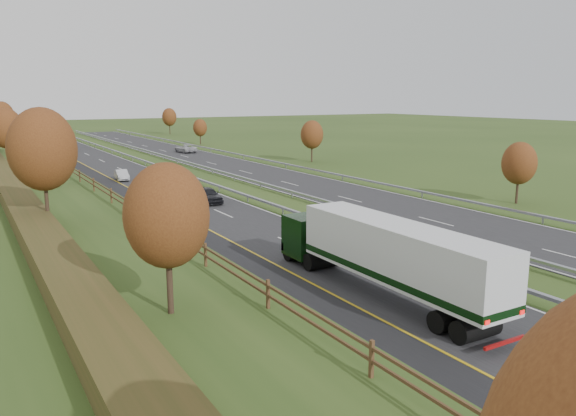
# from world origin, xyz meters

# --- Properties ---
(ground) EXTENTS (400.00, 400.00, 0.00)m
(ground) POSITION_xyz_m (8.00, 55.00, 0.00)
(ground) COLOR #2D4418
(ground) RESTS_ON ground
(near_carriageway) EXTENTS (10.50, 200.00, 0.04)m
(near_carriageway) POSITION_xyz_m (0.00, 60.00, 0.02)
(near_carriageway) COLOR black
(near_carriageway) RESTS_ON ground
(far_carriageway) EXTENTS (10.50, 200.00, 0.04)m
(far_carriageway) POSITION_xyz_m (16.50, 60.00, 0.02)
(far_carriageway) COLOR black
(far_carriageway) RESTS_ON ground
(hard_shoulder) EXTENTS (3.00, 200.00, 0.04)m
(hard_shoulder) POSITION_xyz_m (-3.75, 60.00, 0.02)
(hard_shoulder) COLOR black
(hard_shoulder) RESTS_ON ground
(lane_markings) EXTENTS (26.75, 200.00, 0.01)m
(lane_markings) POSITION_xyz_m (6.40, 59.88, 0.05)
(lane_markings) COLOR silver
(lane_markings) RESTS_ON near_carriageway
(embankment_left) EXTENTS (12.00, 200.00, 2.00)m
(embankment_left) POSITION_xyz_m (-13.00, 60.00, 1.00)
(embankment_left) COLOR #2D4418
(embankment_left) RESTS_ON ground
(fence_left) EXTENTS (0.12, 189.06, 1.20)m
(fence_left) POSITION_xyz_m (-8.50, 59.59, 2.73)
(fence_left) COLOR #422B19
(fence_left) RESTS_ON embankment_left
(median_barrier_near) EXTENTS (0.32, 200.00, 0.71)m
(median_barrier_near) POSITION_xyz_m (5.70, 60.00, 0.61)
(median_barrier_near) COLOR #989BA1
(median_barrier_near) RESTS_ON ground
(median_barrier_far) EXTENTS (0.32, 200.00, 0.71)m
(median_barrier_far) POSITION_xyz_m (10.80, 60.00, 0.61)
(median_barrier_far) COLOR #989BA1
(median_barrier_far) RESTS_ON ground
(outer_barrier_far) EXTENTS (0.32, 200.00, 0.71)m
(outer_barrier_far) POSITION_xyz_m (22.30, 60.00, 0.62)
(outer_barrier_far) COLOR #989BA1
(outer_barrier_far) RESTS_ON ground
(trees_left) EXTENTS (6.64, 164.30, 7.66)m
(trees_left) POSITION_xyz_m (-12.64, 56.63, 6.37)
(trees_left) COLOR #2D2116
(trees_left) RESTS_ON embankment_left
(trees_far) EXTENTS (8.45, 118.60, 7.12)m
(trees_far) POSITION_xyz_m (29.80, 89.21, 4.25)
(trees_far) COLOR #2D2116
(trees_far) RESTS_ON ground
(box_lorry) EXTENTS (2.58, 16.28, 4.06)m
(box_lorry) POSITION_xyz_m (-0.17, 11.44, 2.33)
(box_lorry) COLOR black
(box_lorry) RESTS_ON near_carriageway
(road_tanker) EXTENTS (2.40, 11.22, 3.46)m
(road_tanker) POSITION_xyz_m (-0.61, 108.67, 1.86)
(road_tanker) COLOR silver
(road_tanker) RESTS_ON near_carriageway
(car_dark_near) EXTENTS (1.87, 4.52, 1.53)m
(car_dark_near) POSITION_xyz_m (2.05, 40.44, 0.81)
(car_dark_near) COLOR black
(car_dark_near) RESTS_ON near_carriageway
(car_silver_mid) EXTENTS (1.76, 4.05, 1.30)m
(car_silver_mid) POSITION_xyz_m (-1.37, 59.93, 0.69)
(car_silver_mid) COLOR #BBBBC0
(car_silver_mid) RESTS_ON near_carriageway
(car_small_far) EXTENTS (2.86, 5.57, 1.55)m
(car_small_far) POSITION_xyz_m (0.48, 131.07, 0.81)
(car_small_far) COLOR #121D3A
(car_small_far) RESTS_ON near_carriageway
(car_oncoming) EXTENTS (2.96, 5.56, 1.49)m
(car_oncoming) POSITION_xyz_m (17.75, 89.17, 0.78)
(car_oncoming) COLOR silver
(car_oncoming) RESTS_ON far_carriageway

